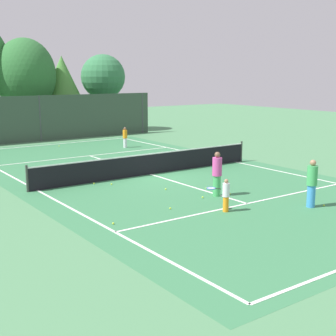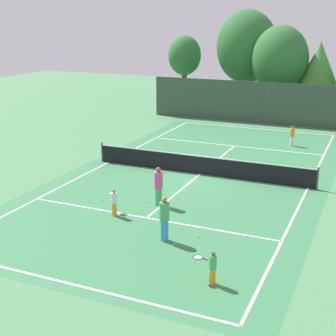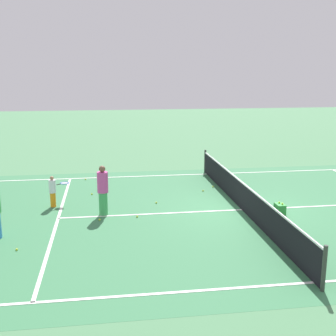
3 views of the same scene
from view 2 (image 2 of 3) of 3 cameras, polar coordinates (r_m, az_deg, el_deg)
name	(u,v)px [view 2 (image 2 of 3)]	position (r m, az deg, el deg)	size (l,w,h in m)	color
ground_plane	(200,174)	(25.65, 3.76, -0.72)	(80.00, 80.00, 0.00)	#4C8456
court_surface	(200,174)	(25.65, 3.76, -0.72)	(13.00, 25.00, 0.01)	#387A4C
tennis_net	(200,165)	(25.50, 3.78, 0.37)	(11.90, 0.10, 1.10)	#333833
perimeter_fence	(263,103)	(38.42, 11.02, 7.44)	(18.00, 0.12, 3.20)	#384C3D
tree_0	(319,63)	(41.30, 17.21, 11.59)	(2.97, 2.97, 6.10)	brown
tree_2	(247,47)	(43.79, 9.15, 13.77)	(5.18, 5.06, 8.57)	brown
tree_3	(185,56)	(44.93, 1.94, 12.89)	(2.92, 3.03, 6.37)	brown
tree_4	(280,60)	(41.47, 12.90, 12.19)	(4.56, 4.54, 7.33)	brown
player_0	(292,135)	(32.15, 14.24, 3.69)	(0.28, 0.28, 1.31)	silver
player_1	(158,186)	(21.13, -1.12, -2.10)	(0.37, 0.37, 1.73)	#3FA559
player_2	(212,267)	(15.26, 5.10, -11.37)	(0.82, 0.38, 1.10)	orange
player_3	(114,202)	(20.26, -6.32, -3.92)	(0.68, 0.76, 1.15)	orange
player_4	(164,218)	(17.82, -0.43, -5.88)	(0.37, 0.37, 1.71)	#388CD8
ball_crate	(218,166)	(26.44, 5.88, 0.18)	(0.44, 0.29, 0.43)	green
tennis_ball_0	(146,202)	(21.74, -2.62, -3.96)	(0.07, 0.07, 0.07)	#CCE533
tennis_ball_1	(103,200)	(22.17, -7.63, -3.66)	(0.07, 0.07, 0.07)	#CCE533
tennis_ball_2	(156,188)	(23.50, -1.44, -2.30)	(0.07, 0.07, 0.07)	#CCE533
tennis_ball_3	(52,194)	(23.23, -13.30, -3.01)	(0.07, 0.07, 0.07)	#CCE533
tennis_ball_4	(177,197)	(22.23, 1.11, -3.45)	(0.07, 0.07, 0.07)	#CCE533
tennis_ball_5	(149,172)	(25.84, -2.22, -0.49)	(0.07, 0.07, 0.07)	#CCE533
tennis_ball_6	(111,161)	(28.08, -6.60, 0.85)	(0.07, 0.07, 0.07)	#CCE533
tennis_ball_7	(252,131)	(35.71, 9.77, 4.23)	(0.07, 0.07, 0.07)	#CCE533
tennis_ball_8	(315,167)	(27.90, 16.75, 0.11)	(0.07, 0.07, 0.07)	#CCE533
tennis_ball_9	(144,168)	(26.54, -2.77, -0.02)	(0.07, 0.07, 0.07)	#CCE533
tennis_ball_10	(169,207)	(21.10, 0.15, -4.61)	(0.07, 0.07, 0.07)	#CCE533
tennis_ball_11	(174,244)	(17.82, 0.70, -8.87)	(0.07, 0.07, 0.07)	#CCE533
tennis_ball_12	(198,236)	(18.45, 3.55, -7.95)	(0.07, 0.07, 0.07)	#CCE533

